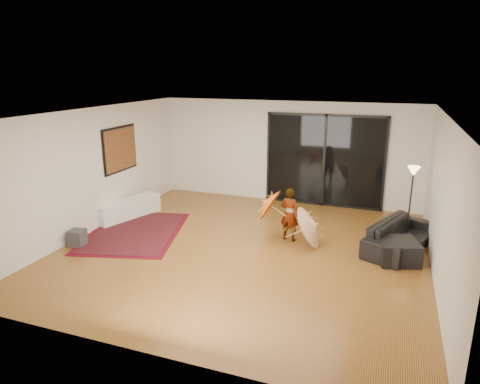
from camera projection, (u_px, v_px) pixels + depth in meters
The scene contains 17 objects.
floor at pixel (243, 249), 8.59m from camera, with size 7.00×7.00×0.00m, color #9D682B.
ceiling at pixel (244, 114), 7.84m from camera, with size 7.00×7.00×0.00m, color white.
wall_back at pixel (287, 152), 11.38m from camera, with size 7.00×7.00×0.00m, color silver.
wall_front at pixel (145, 257), 5.05m from camera, with size 7.00×7.00×0.00m, color silver.
wall_left at pixel (93, 170), 9.36m from camera, with size 7.00×7.00×0.00m, color silver.
wall_right at pixel (443, 203), 7.07m from camera, with size 7.00×7.00×0.00m, color silver.
sliding_door at pixel (324, 161), 11.06m from camera, with size 3.06×0.07×2.40m.
painting at pixel (120, 149), 10.16m from camera, with size 0.04×1.28×1.08m.
media_console at pixel (128, 209), 10.34m from camera, with size 0.42×1.67×0.46m, color white.
speaker at pixel (77, 238), 8.72m from camera, with size 0.30×0.30×0.34m, color #424244.
persian_rug at pixel (135, 232), 9.47m from camera, with size 2.54×3.08×0.02m.
sofa at pixel (401, 236), 8.51m from camera, with size 1.98×0.78×0.58m, color black.
ottoman at pixel (397, 251), 8.00m from camera, with size 0.72×0.72×0.41m, color black.
floor_lamp at pixel (413, 181), 9.04m from camera, with size 0.26×0.26×1.52m.
child at pixel (290, 214), 8.91m from camera, with size 0.42×0.27×1.14m, color #999999.
parasol_orange at pixel (264, 205), 9.00m from camera, with size 0.52×0.75×0.84m.
parasol_white at pixel (317, 223), 8.60m from camera, with size 0.62×0.90×0.95m.
Camera 1 is at (2.63, -7.48, 3.49)m, focal length 32.00 mm.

